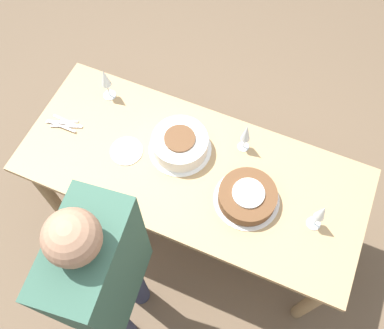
{
  "coord_description": "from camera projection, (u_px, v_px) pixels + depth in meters",
  "views": [
    {
      "loc": [
        0.37,
        -0.87,
        2.65
      ],
      "look_at": [
        0.0,
        0.0,
        0.79
      ],
      "focal_mm": 40.0,
      "sensor_mm": 36.0,
      "label": 1
    }
  ],
  "objects": [
    {
      "name": "ground_plane",
      "position": [
        192.0,
        219.0,
        2.79
      ],
      "size": [
        12.0,
        12.0,
        0.0
      ],
      "primitive_type": "plane",
      "color": "brown"
    },
    {
      "name": "dining_table",
      "position": [
        192.0,
        179.0,
        2.24
      ],
      "size": [
        1.74,
        0.73,
        0.74
      ],
      "color": "tan",
      "rests_on": "ground_plane"
    },
    {
      "name": "cake_center_white",
      "position": [
        180.0,
        144.0,
        2.14
      ],
      "size": [
        0.32,
        0.32,
        0.11
      ],
      "color": "white",
      "rests_on": "dining_table"
    },
    {
      "name": "cake_front_chocolate",
      "position": [
        247.0,
        197.0,
        2.03
      ],
      "size": [
        0.32,
        0.32,
        0.09
      ],
      "color": "white",
      "rests_on": "dining_table"
    },
    {
      "name": "wine_glass_near",
      "position": [
        321.0,
        213.0,
        1.88
      ],
      "size": [
        0.07,
        0.07,
        0.21
      ],
      "color": "silver",
      "rests_on": "dining_table"
    },
    {
      "name": "wine_glass_far",
      "position": [
        246.0,
        134.0,
        2.08
      ],
      "size": [
        0.06,
        0.06,
        0.2
      ],
      "color": "silver",
      "rests_on": "dining_table"
    },
    {
      "name": "wine_glass_extra",
      "position": [
        105.0,
        79.0,
        2.22
      ],
      "size": [
        0.07,
        0.07,
        0.21
      ],
      "color": "silver",
      "rests_on": "dining_table"
    },
    {
      "name": "dessert_plate_left",
      "position": [
        126.0,
        151.0,
        2.18
      ],
      "size": [
        0.17,
        0.17,
        0.01
      ],
      "color": "white",
      "rests_on": "dining_table"
    },
    {
      "name": "fork_pile",
      "position": [
        64.0,
        124.0,
        2.25
      ],
      "size": [
        0.2,
        0.09,
        0.01
      ],
      "color": "silver",
      "rests_on": "dining_table"
    },
    {
      "name": "person_cutting",
      "position": [
        106.0,
        279.0,
        1.69
      ],
      "size": [
        0.26,
        0.42,
        1.57
      ],
      "rotation": [
        0.0,
        0.0,
        1.69
      ],
      "color": "#2D334C",
      "rests_on": "ground_plane"
    }
  ]
}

